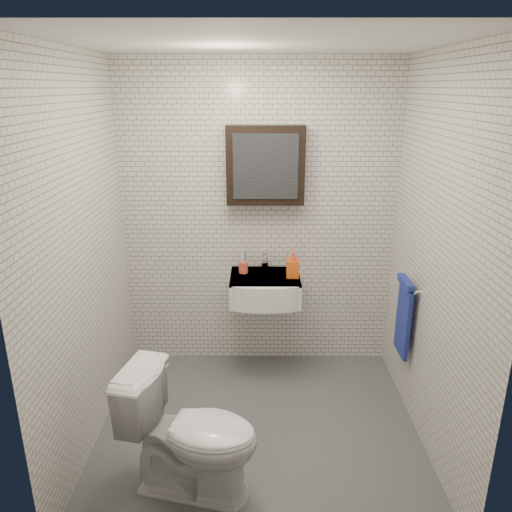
% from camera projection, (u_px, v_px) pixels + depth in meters
% --- Properties ---
extents(ground, '(2.20, 2.00, 0.01)m').
position_uv_depth(ground, '(259.00, 429.00, 3.49)').
color(ground, '#4F5257').
rests_on(ground, ground).
extents(room_shell, '(2.22, 2.02, 2.51)m').
position_uv_depth(room_shell, '(259.00, 227.00, 3.02)').
color(room_shell, silver).
rests_on(room_shell, ground).
extents(washbasin, '(0.55, 0.50, 0.20)m').
position_uv_depth(washbasin, '(265.00, 289.00, 3.94)').
color(washbasin, white).
rests_on(washbasin, room_shell).
extents(faucet, '(0.06, 0.20, 0.15)m').
position_uv_depth(faucet, '(265.00, 261.00, 4.07)').
color(faucet, silver).
rests_on(faucet, washbasin).
extents(mirror_cabinet, '(0.60, 0.15, 0.60)m').
position_uv_depth(mirror_cabinet, '(265.00, 165.00, 3.82)').
color(mirror_cabinet, black).
rests_on(mirror_cabinet, room_shell).
extents(towel_rail, '(0.09, 0.30, 0.58)m').
position_uv_depth(towel_rail, '(404.00, 314.00, 3.58)').
color(towel_rail, silver).
rests_on(towel_rail, room_shell).
extents(toothbrush_cup, '(0.09, 0.09, 0.20)m').
position_uv_depth(toothbrush_cup, '(243.00, 267.00, 4.00)').
color(toothbrush_cup, '#CE5633').
rests_on(toothbrush_cup, washbasin).
extents(soap_bottle, '(0.10, 0.10, 0.21)m').
position_uv_depth(soap_bottle, '(293.00, 264.00, 3.89)').
color(soap_bottle, '#FF521A').
rests_on(soap_bottle, washbasin).
extents(toilet, '(0.85, 0.60, 0.78)m').
position_uv_depth(toilet, '(192.00, 433.00, 2.85)').
color(toilet, white).
rests_on(toilet, ground).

